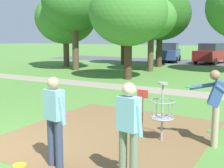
# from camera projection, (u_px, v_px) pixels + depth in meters

# --- Properties ---
(dirt_tee_pad) EXTENTS (4.66, 5.12, 0.01)m
(dirt_tee_pad) POSITION_uv_depth(u_px,v_px,m) (111.00, 134.00, 7.48)
(dirt_tee_pad) COLOR brown
(dirt_tee_pad) RESTS_ON ground
(disc_golf_basket) EXTENTS (0.98, 0.58, 1.39)m
(disc_golf_basket) POSITION_uv_depth(u_px,v_px,m) (160.00, 109.00, 6.93)
(disc_golf_basket) COLOR #9E9EA3
(disc_golf_basket) RESTS_ON ground
(player_foreground_watching) EXTENTS (0.49, 0.43, 1.71)m
(player_foreground_watching) POSITION_uv_depth(u_px,v_px,m) (129.00, 128.00, 4.79)
(player_foreground_watching) COLOR slate
(player_foreground_watching) RESTS_ON ground
(player_waiting_left) EXTENTS (1.17, 0.44, 1.71)m
(player_waiting_left) POSITION_uv_depth(u_px,v_px,m) (215.00, 103.00, 6.54)
(player_waiting_left) COLOR tan
(player_waiting_left) RESTS_ON ground
(player_waiting_right) EXTENTS (0.49, 0.42, 1.71)m
(player_waiting_right) POSITION_uv_depth(u_px,v_px,m) (55.00, 117.00, 5.44)
(player_waiting_right) COLOR #384260
(player_waiting_right) RESTS_ON ground
(frisbee_near_basket) EXTENTS (0.26, 0.26, 0.02)m
(frisbee_near_basket) POSITION_uv_depth(u_px,v_px,m) (19.00, 165.00, 5.62)
(frisbee_near_basket) COLOR gold
(frisbee_near_basket) RESTS_ON ground
(frisbee_mid_grass) EXTENTS (0.23, 0.23, 0.02)m
(frisbee_mid_grass) POSITION_uv_depth(u_px,v_px,m) (212.00, 131.00, 7.63)
(frisbee_mid_grass) COLOR green
(frisbee_mid_grass) RESTS_ON ground
(tree_near_right) EXTENTS (3.42, 3.42, 5.53)m
(tree_near_right) POSITION_uv_depth(u_px,v_px,m) (123.00, 18.00, 25.65)
(tree_near_right) COLOR #422D1E
(tree_near_right) RESTS_ON ground
(tree_mid_center) EXTENTS (3.46, 3.46, 5.19)m
(tree_mid_center) POSITION_uv_depth(u_px,v_px,m) (151.00, 18.00, 20.38)
(tree_mid_center) COLOR brown
(tree_mid_center) RESTS_ON ground
(tree_mid_right) EXTENTS (4.41, 4.41, 5.64)m
(tree_mid_right) POSITION_uv_depth(u_px,v_px,m) (128.00, 13.00, 16.53)
(tree_mid_right) COLOR #422D1E
(tree_mid_right) RESTS_ON ground
(tree_far_left) EXTENTS (4.64, 4.64, 6.79)m
(tree_far_left) POSITION_uv_depth(u_px,v_px,m) (75.00, 3.00, 21.00)
(tree_far_left) COLOR brown
(tree_far_left) RESTS_ON ground
(tree_far_center) EXTENTS (4.84, 4.84, 5.96)m
(tree_far_center) POSITION_uv_depth(u_px,v_px,m) (66.00, 18.00, 23.72)
(tree_far_center) COLOR brown
(tree_far_center) RESTS_ON ground
(tree_far_right) EXTENTS (4.89, 4.89, 6.29)m
(tree_far_right) POSITION_uv_depth(u_px,v_px,m) (160.00, 14.00, 23.40)
(tree_far_right) COLOR #4C3823
(tree_far_right) RESTS_ON ground
(parking_lot_strip) EXTENTS (36.00, 6.00, 0.01)m
(parking_lot_strip) POSITION_uv_depth(u_px,v_px,m) (216.00, 63.00, 27.21)
(parking_lot_strip) COLOR #4C4C51
(parking_lot_strip) RESTS_ON ground
(parked_car_leftmost) EXTENTS (2.57, 4.47, 1.84)m
(parked_car_leftmost) POSITION_uv_depth(u_px,v_px,m) (169.00, 52.00, 28.84)
(parked_car_leftmost) COLOR #2D4784
(parked_car_leftmost) RESTS_ON ground
(parked_car_center_left) EXTENTS (2.48, 4.44, 1.84)m
(parked_car_center_left) POSITION_uv_depth(u_px,v_px,m) (211.00, 53.00, 26.97)
(parked_car_center_left) COLOR maroon
(parked_car_center_left) RESTS_ON ground
(gravel_path) EXTENTS (40.00, 1.51, 0.00)m
(gravel_path) POSITION_uv_depth(u_px,v_px,m) (149.00, 90.00, 13.71)
(gravel_path) COLOR gray
(gravel_path) RESTS_ON ground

